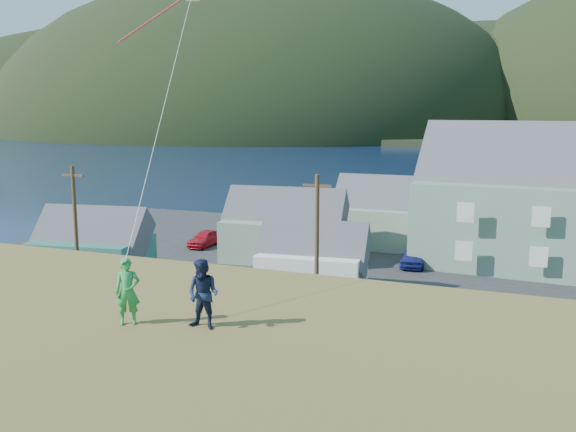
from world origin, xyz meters
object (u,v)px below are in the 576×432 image
Objects in this scene: shed_white at (313,260)px; kite_flyer_navy at (203,294)px; shed_palegreen_far at (398,215)px; kite_flyer_green at (128,292)px; wharf at (401,214)px; shed_teal at (92,246)px; shed_palegreen_near at (284,228)px.

kite_flyer_navy is at bearing -82.56° from shed_white.
shed_palegreen_far reaches higher than shed_white.
shed_palegreen_far is at bearing 61.60° from kite_flyer_green.
kite_flyer_green is at bearing -86.42° from shed_white.
kite_flyer_green is at bearing -86.66° from shed_palegreen_far.
kite_flyer_green is (5.14, -58.49, 7.55)m from wharf.
shed_palegreen_far is (18.43, 18.49, 0.54)m from shed_teal.
shed_palegreen_near is at bearing 110.45° from kite_flyer_navy.
shed_palegreen_near is 9.57m from shed_white.
shed_palegreen_far is at bearing 97.33° from kite_flyer_navy.
wharf is 59.19m from kite_flyer_green.
shed_teal is 5.36× the size of kite_flyer_navy.
shed_palegreen_far is (7.55, 8.15, 0.24)m from shed_palegreen_near.
wharf is 24.03m from shed_palegreen_near.
shed_teal is 5.48× the size of kite_flyer_green.
shed_white is at bearing 105.54° from kite_flyer_navy.
kite_flyer_navy is at bearing -83.19° from wharf.
kite_flyer_navy reaches higher than shed_palegreen_far.
kite_flyer_navy is at bearing -55.90° from shed_teal.
shed_palegreen_near is 11.11m from shed_palegreen_far.
shed_palegreen_near reaches higher than shed_white.
shed_teal reaches higher than shed_white.
shed_teal is at bearing 134.68° from kite_flyer_navy.
kite_flyer_green reaches higher than shed_teal.
shed_palegreen_far is (2.77, -15.29, 2.46)m from wharf.
kite_flyer_navy is (4.17, -42.79, 5.11)m from shed_palegreen_far.
kite_flyer_navy is at bearing -77.57° from shed_palegreen_near.
kite_flyer_navy reaches higher than wharf.
shed_white reaches higher than wharf.
kite_flyer_green reaches higher than shed_white.
kite_flyer_navy is at bearing -19.01° from kite_flyer_green.
shed_palegreen_far is at bearing 36.27° from shed_teal.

